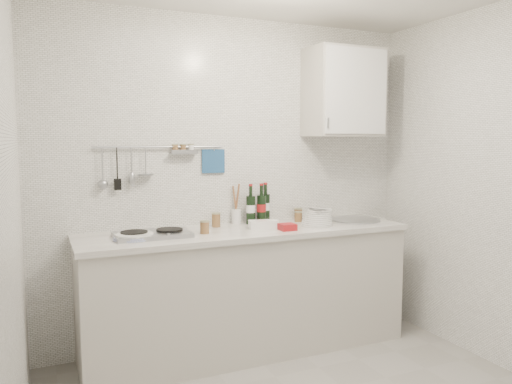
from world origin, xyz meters
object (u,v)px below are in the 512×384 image
wall_cabinet (344,93)px  utensil_crock (236,214)px  wine_bottles (259,203)px  plate_stack_sink (318,218)px  plate_stack_hob (134,236)px

wall_cabinet → utensil_crock: wall_cabinet is taller
wine_bottles → utensil_crock: bearing=170.8°
wine_bottles → utensil_crock: 0.20m
plate_stack_sink → wine_bottles: size_ratio=0.86×
plate_stack_sink → plate_stack_hob: bearing=179.4°
wall_cabinet → plate_stack_sink: size_ratio=2.64×
wall_cabinet → plate_stack_hob: wall_cabinet is taller
wall_cabinet → plate_stack_hob: bearing=-174.7°
wall_cabinet → plate_stack_sink: 1.04m
wall_cabinet → wine_bottles: (-0.70, 0.10, -0.87)m
wall_cabinet → wine_bottles: wall_cabinet is taller
wall_cabinet → utensil_crock: (-0.89, 0.13, -0.96)m
wine_bottles → plate_stack_hob: bearing=-165.7°
plate_stack_hob → wine_bottles: wine_bottles is taller
plate_stack_sink → wall_cabinet: bearing=27.6°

